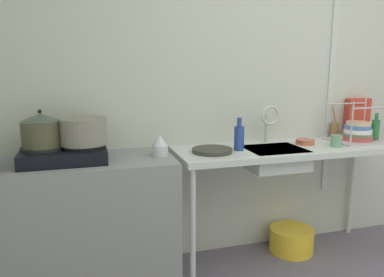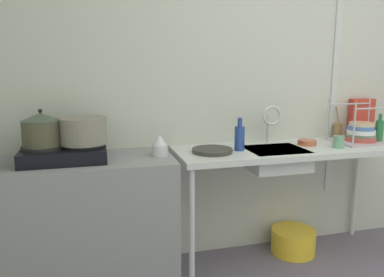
# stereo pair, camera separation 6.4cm
# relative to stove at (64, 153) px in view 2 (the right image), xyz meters

# --- Properties ---
(wall_back) EXTENTS (5.57, 0.10, 2.67)m
(wall_back) POSITION_rel_stove_xyz_m (1.73, 0.31, 0.44)
(wall_back) COLOR beige
(wall_back) RESTS_ON ground
(wall_metal_strip) EXTENTS (0.05, 0.01, 2.14)m
(wall_metal_strip) POSITION_rel_stove_xyz_m (2.01, 0.25, 0.58)
(wall_metal_strip) COLOR silver
(counter_concrete) EXTENTS (1.27, 0.53, 0.85)m
(counter_concrete) POSITION_rel_stove_xyz_m (0.02, 0.00, -0.47)
(counter_concrete) COLOR gray
(counter_concrete) RESTS_ON ground
(counter_sink) EXTENTS (1.61, 0.53, 0.85)m
(counter_sink) POSITION_rel_stove_xyz_m (1.50, 0.00, -0.11)
(counter_sink) COLOR silver
(counter_sink) RESTS_ON ground
(stove) EXTENTS (0.49, 0.35, 0.10)m
(stove) POSITION_rel_stove_xyz_m (0.00, 0.00, 0.00)
(stove) COLOR black
(stove) RESTS_ON counter_concrete
(pot_on_left_burner) EXTENTS (0.23, 0.23, 0.22)m
(pot_on_left_burner) POSITION_rel_stove_xyz_m (-0.12, 0.00, 0.15)
(pot_on_left_burner) COLOR #484732
(pot_on_left_burner) RESTS_ON stove
(pot_on_right_burner) EXTENTS (0.28, 0.28, 0.16)m
(pot_on_right_burner) POSITION_rel_stove_xyz_m (0.12, 0.00, 0.13)
(pot_on_right_burner) COLOR gray
(pot_on_right_burner) RESTS_ON stove
(percolator) EXTENTS (0.10, 0.10, 0.14)m
(percolator) POSITION_rel_stove_xyz_m (0.58, -0.02, 0.02)
(percolator) COLOR silver
(percolator) RESTS_ON counter_concrete
(sink_basin) EXTENTS (0.40, 0.35, 0.14)m
(sink_basin) POSITION_rel_stove_xyz_m (1.38, -0.04, -0.11)
(sink_basin) COLOR silver
(sink_basin) RESTS_ON counter_sink
(faucet) EXTENTS (0.14, 0.08, 0.28)m
(faucet) POSITION_rel_stove_xyz_m (1.41, 0.12, 0.14)
(faucet) COLOR silver
(faucet) RESTS_ON counter_sink
(frying_pan) EXTENTS (0.27, 0.27, 0.03)m
(frying_pan) POSITION_rel_stove_xyz_m (0.93, -0.02, -0.03)
(frying_pan) COLOR #34342D
(frying_pan) RESTS_ON counter_sink
(dish_rack) EXTENTS (0.39, 0.33, 0.32)m
(dish_rack) POSITION_rel_stove_xyz_m (2.10, 0.02, 0.02)
(dish_rack) COLOR #B1B2B7
(dish_rack) RESTS_ON counter_sink
(cup_by_rack) EXTENTS (0.08, 0.08, 0.08)m
(cup_by_rack) POSITION_rel_stove_xyz_m (1.82, -0.10, -0.01)
(cup_by_rack) COLOR #679C76
(cup_by_rack) RESTS_ON counter_sink
(small_bowl_on_drainboard) EXTENTS (0.13, 0.13, 0.04)m
(small_bowl_on_drainboard) POSITION_rel_stove_xyz_m (1.66, 0.03, -0.03)
(small_bowl_on_drainboard) COLOR #B05B3C
(small_bowl_on_drainboard) RESTS_ON counter_sink
(bottle_by_sink) EXTENTS (0.07, 0.07, 0.22)m
(bottle_by_sink) POSITION_rel_stove_xyz_m (1.12, -0.01, 0.04)
(bottle_by_sink) COLOR navy
(bottle_by_sink) RESTS_ON counter_sink
(bottle_by_rack) EXTENTS (0.06, 0.06, 0.21)m
(bottle_by_rack) POSITION_rel_stove_xyz_m (2.23, -0.02, 0.04)
(bottle_by_rack) COLOR #24703B
(bottle_by_rack) RESTS_ON counter_sink
(cereal_box) EXTENTS (0.20, 0.09, 0.30)m
(cereal_box) POSITION_rel_stove_xyz_m (2.25, 0.21, 0.11)
(cereal_box) COLOR red
(cereal_box) RESTS_ON counter_sink
(utensil_jar) EXTENTS (0.07, 0.07, 0.25)m
(utensil_jar) POSITION_rel_stove_xyz_m (2.04, 0.21, 0.01)
(utensil_jar) COLOR olive
(utensil_jar) RESTS_ON counter_sink
(bucket_on_floor) EXTENTS (0.33, 0.33, 0.18)m
(bucket_on_floor) POSITION_rel_stove_xyz_m (1.61, 0.07, -0.80)
(bucket_on_floor) COLOR yellow
(bucket_on_floor) RESTS_ON ground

